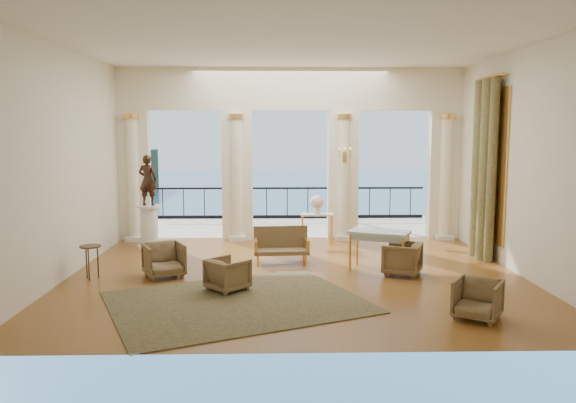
{
  "coord_description": "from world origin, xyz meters",
  "views": [
    {
      "loc": [
        -0.41,
        -10.98,
        2.87
      ],
      "look_at": [
        -0.14,
        0.6,
        1.41
      ],
      "focal_mm": 35.0,
      "sensor_mm": 36.0,
      "label": 1
    }
  ],
  "objects_px": {
    "armchair_b": "(478,297)",
    "armchair_d": "(228,273)",
    "game_table": "(380,235)",
    "armchair_c": "(402,257)",
    "side_table": "(91,250)",
    "console_table": "(317,219)",
    "settee": "(281,245)",
    "statue": "(148,180)",
    "pedestal": "(149,228)",
    "armchair_a": "(164,258)"
  },
  "relations": [
    {
      "from": "armchair_b",
      "to": "pedestal",
      "type": "relative_size",
      "value": 0.63
    },
    {
      "from": "armchair_b",
      "to": "statue",
      "type": "height_order",
      "value": "statue"
    },
    {
      "from": "settee",
      "to": "game_table",
      "type": "relative_size",
      "value": 0.9
    },
    {
      "from": "side_table",
      "to": "pedestal",
      "type": "bearing_deg",
      "value": 80.08
    },
    {
      "from": "statue",
      "to": "armchair_c",
      "type": "bearing_deg",
      "value": 165.03
    },
    {
      "from": "armchair_c",
      "to": "console_table",
      "type": "height_order",
      "value": "console_table"
    },
    {
      "from": "game_table",
      "to": "statue",
      "type": "height_order",
      "value": "statue"
    },
    {
      "from": "statue",
      "to": "side_table",
      "type": "distance_m",
      "value": 3.11
    },
    {
      "from": "game_table",
      "to": "pedestal",
      "type": "distance_m",
      "value": 5.73
    },
    {
      "from": "armchair_b",
      "to": "armchair_d",
      "type": "bearing_deg",
      "value": -168.81
    },
    {
      "from": "armchair_a",
      "to": "pedestal",
      "type": "height_order",
      "value": "pedestal"
    },
    {
      "from": "armchair_d",
      "to": "game_table",
      "type": "relative_size",
      "value": 0.48
    },
    {
      "from": "armchair_b",
      "to": "settee",
      "type": "distance_m",
      "value": 4.82
    },
    {
      "from": "armchair_b",
      "to": "armchair_c",
      "type": "xyz_separation_m",
      "value": [
        -0.56,
        2.68,
        0.02
      ]
    },
    {
      "from": "armchair_a",
      "to": "console_table",
      "type": "xyz_separation_m",
      "value": [
        3.26,
        3.13,
        0.28
      ]
    },
    {
      "from": "pedestal",
      "to": "console_table",
      "type": "height_order",
      "value": "pedestal"
    },
    {
      "from": "armchair_b",
      "to": "console_table",
      "type": "xyz_separation_m",
      "value": [
        -2.04,
        5.76,
        0.32
      ]
    },
    {
      "from": "armchair_a",
      "to": "game_table",
      "type": "bearing_deg",
      "value": -19.34
    },
    {
      "from": "armchair_c",
      "to": "statue",
      "type": "relative_size",
      "value": 0.59
    },
    {
      "from": "armchair_d",
      "to": "console_table",
      "type": "distance_m",
      "value": 4.56
    },
    {
      "from": "armchair_c",
      "to": "settee",
      "type": "bearing_deg",
      "value": -90.47
    },
    {
      "from": "armchair_c",
      "to": "game_table",
      "type": "height_order",
      "value": "game_table"
    },
    {
      "from": "armchair_a",
      "to": "console_table",
      "type": "distance_m",
      "value": 4.53
    },
    {
      "from": "armchair_d",
      "to": "pedestal",
      "type": "bearing_deg",
      "value": -13.29
    },
    {
      "from": "game_table",
      "to": "console_table",
      "type": "bearing_deg",
      "value": 136.58
    },
    {
      "from": "game_table",
      "to": "statue",
      "type": "distance_m",
      "value": 5.8
    },
    {
      "from": "armchair_b",
      "to": "statue",
      "type": "relative_size",
      "value": 0.55
    },
    {
      "from": "armchair_b",
      "to": "armchair_c",
      "type": "bearing_deg",
      "value": 135.37
    },
    {
      "from": "armchair_b",
      "to": "armchair_d",
      "type": "distance_m",
      "value": 4.29
    },
    {
      "from": "statue",
      "to": "armchair_b",
      "type": "bearing_deg",
      "value": 149.58
    },
    {
      "from": "armchair_b",
      "to": "armchair_a",
      "type": "bearing_deg",
      "value": -172.75
    },
    {
      "from": "armchair_b",
      "to": "settee",
      "type": "bearing_deg",
      "value": 161.77
    },
    {
      "from": "armchair_c",
      "to": "game_table",
      "type": "xyz_separation_m",
      "value": [
        -0.38,
        0.41,
        0.38
      ]
    },
    {
      "from": "armchair_c",
      "to": "pedestal",
      "type": "xyz_separation_m",
      "value": [
        -5.64,
        2.69,
        0.15
      ]
    },
    {
      "from": "armchair_a",
      "to": "armchair_d",
      "type": "distance_m",
      "value": 1.67
    },
    {
      "from": "statue",
      "to": "armchair_d",
      "type": "bearing_deg",
      "value": 131.41
    },
    {
      "from": "statue",
      "to": "console_table",
      "type": "distance_m",
      "value": 4.3
    },
    {
      "from": "armchair_a",
      "to": "armchair_c",
      "type": "bearing_deg",
      "value": -24.79
    },
    {
      "from": "pedestal",
      "to": "statue",
      "type": "height_order",
      "value": "statue"
    },
    {
      "from": "armchair_c",
      "to": "settee",
      "type": "height_order",
      "value": "settee"
    },
    {
      "from": "armchair_d",
      "to": "game_table",
      "type": "xyz_separation_m",
      "value": [
        3.02,
        1.46,
        0.41
      ]
    },
    {
      "from": "armchair_d",
      "to": "side_table",
      "type": "xyz_separation_m",
      "value": [
        -2.73,
        0.87,
        0.24
      ]
    },
    {
      "from": "armchair_c",
      "to": "statue",
      "type": "distance_m",
      "value": 6.38
    },
    {
      "from": "armchair_b",
      "to": "console_table",
      "type": "distance_m",
      "value": 6.12
    },
    {
      "from": "armchair_d",
      "to": "armchair_a",
      "type": "bearing_deg",
      "value": 9.24
    },
    {
      "from": "game_table",
      "to": "settee",
      "type": "bearing_deg",
      "value": -174.68
    },
    {
      "from": "game_table",
      "to": "armchair_c",
      "type": "bearing_deg",
      "value": -22.78
    },
    {
      "from": "game_table",
      "to": "console_table",
      "type": "distance_m",
      "value": 2.88
    },
    {
      "from": "armchair_b",
      "to": "armchair_d",
      "type": "relative_size",
      "value": 1.03
    },
    {
      "from": "settee",
      "to": "statue",
      "type": "xyz_separation_m",
      "value": [
        -3.22,
        1.58,
        1.29
      ]
    }
  ]
}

